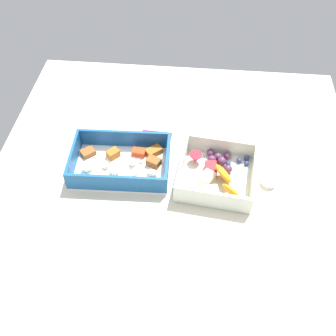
{
  "coord_description": "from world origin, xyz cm",
  "views": [
    {
      "loc": [
        3.81,
        -54.01,
        67.56
      ],
      "look_at": [
        -1.33,
        0.49,
        4.0
      ],
      "focal_mm": 42.06,
      "sensor_mm": 36.0,
      "label": 1
    }
  ],
  "objects_px": {
    "fruit_bowl": "(216,175)",
    "paper_cup_liner": "(270,180)",
    "candy_bar": "(157,137)",
    "pasta_container": "(122,163)"
  },
  "relations": [
    {
      "from": "fruit_bowl",
      "to": "paper_cup_liner",
      "type": "bearing_deg",
      "value": 1.64
    },
    {
      "from": "paper_cup_liner",
      "to": "candy_bar",
      "type": "bearing_deg",
      "value": 156.57
    },
    {
      "from": "pasta_container",
      "to": "fruit_bowl",
      "type": "xyz_separation_m",
      "value": [
        0.21,
        -0.01,
        0.0
      ]
    },
    {
      "from": "candy_bar",
      "to": "paper_cup_liner",
      "type": "xyz_separation_m",
      "value": [
        0.25,
        -0.11,
        0.0
      ]
    },
    {
      "from": "fruit_bowl",
      "to": "candy_bar",
      "type": "height_order",
      "value": "fruit_bowl"
    },
    {
      "from": "candy_bar",
      "to": "paper_cup_liner",
      "type": "relative_size",
      "value": 2.12
    },
    {
      "from": "pasta_container",
      "to": "fruit_bowl",
      "type": "height_order",
      "value": "fruit_bowl"
    },
    {
      "from": "candy_bar",
      "to": "paper_cup_liner",
      "type": "height_order",
      "value": "paper_cup_liner"
    },
    {
      "from": "fruit_bowl",
      "to": "paper_cup_liner",
      "type": "height_order",
      "value": "fruit_bowl"
    },
    {
      "from": "candy_bar",
      "to": "pasta_container",
      "type": "bearing_deg",
      "value": -123.31
    }
  ]
}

